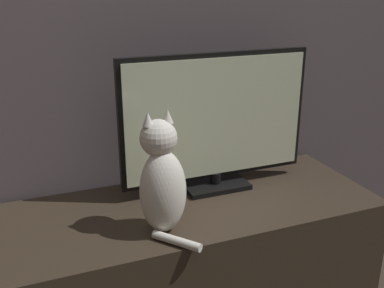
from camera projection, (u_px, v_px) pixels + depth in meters
name	position (u px, v px, depth m)	size (l,w,h in m)	color
tv_stand	(176.00, 259.00, 1.74)	(1.55, 0.55, 0.45)	#33281E
tv	(216.00, 122.00, 1.74)	(0.77, 0.16, 0.54)	black
cat	(162.00, 181.00, 1.46)	(0.17, 0.27, 0.41)	silver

